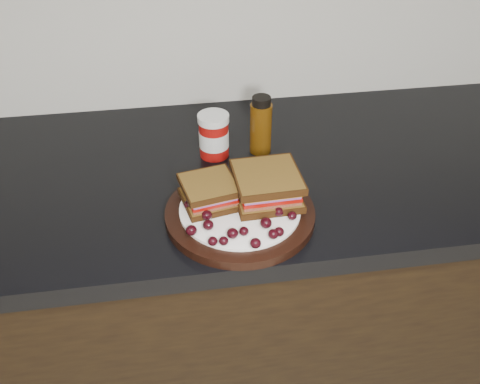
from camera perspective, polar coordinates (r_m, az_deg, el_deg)
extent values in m
cube|color=black|center=(1.46, -0.17, -12.73)|extent=(3.96, 0.58, 0.86)
cube|color=black|center=(1.15, -0.21, 1.82)|extent=(3.98, 0.60, 0.04)
cylinder|color=black|center=(1.00, 0.00, -2.32)|extent=(0.28, 0.28, 0.02)
ellipsoid|color=black|center=(0.93, -5.22, -4.09)|extent=(0.02, 0.02, 0.02)
ellipsoid|color=black|center=(0.94, -3.41, -3.53)|extent=(0.02, 0.02, 0.02)
ellipsoid|color=black|center=(0.91, -2.93, -5.26)|extent=(0.02, 0.02, 0.02)
ellipsoid|color=black|center=(0.91, -1.75, -5.24)|extent=(0.02, 0.02, 0.02)
ellipsoid|color=black|center=(0.92, -0.81, -4.43)|extent=(0.02, 0.02, 0.02)
ellipsoid|color=black|center=(0.93, 0.42, -4.20)|extent=(0.02, 0.02, 0.02)
ellipsoid|color=black|center=(0.91, 1.67, -5.48)|extent=(0.02, 0.02, 0.02)
ellipsoid|color=black|center=(0.92, 3.58, -4.50)|extent=(0.02, 0.02, 0.02)
ellipsoid|color=black|center=(0.93, 4.19, -4.26)|extent=(0.02, 0.02, 0.02)
ellipsoid|color=black|center=(0.94, 2.79, -3.32)|extent=(0.02, 0.02, 0.02)
ellipsoid|color=black|center=(0.97, 5.58, -2.54)|extent=(0.02, 0.02, 0.02)
ellipsoid|color=black|center=(0.97, 4.14, -2.12)|extent=(0.02, 0.02, 0.02)
ellipsoid|color=black|center=(0.99, 4.86, -1.23)|extent=(0.02, 0.02, 0.02)
ellipsoid|color=black|center=(1.03, 5.02, 0.20)|extent=(0.02, 0.02, 0.01)
ellipsoid|color=black|center=(1.03, 3.24, 0.59)|extent=(0.02, 0.02, 0.02)
ellipsoid|color=black|center=(1.02, 2.60, 0.29)|extent=(0.02, 0.02, 0.02)
ellipsoid|color=black|center=(1.02, -3.68, -0.08)|extent=(0.02, 0.02, 0.02)
ellipsoid|color=black|center=(1.01, -3.21, -0.21)|extent=(0.02, 0.02, 0.02)
ellipsoid|color=black|center=(1.00, -4.48, -0.85)|extent=(0.02, 0.02, 0.02)
ellipsoid|color=black|center=(0.99, -5.45, -1.37)|extent=(0.02, 0.02, 0.02)
ellipsoid|color=black|center=(0.96, -3.56, -2.49)|extent=(0.02, 0.02, 0.02)
ellipsoid|color=black|center=(1.00, -2.37, -0.64)|extent=(0.02, 0.02, 0.01)
ellipsoid|color=black|center=(1.00, -3.62, -0.98)|extent=(0.01, 0.01, 0.01)
ellipsoid|color=black|center=(0.99, -5.14, -1.22)|extent=(0.02, 0.02, 0.02)
cylinder|color=maroon|center=(1.15, -2.81, 6.05)|extent=(0.08, 0.08, 0.10)
cylinder|color=#472807|center=(1.16, 2.24, 7.18)|extent=(0.06, 0.06, 0.13)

